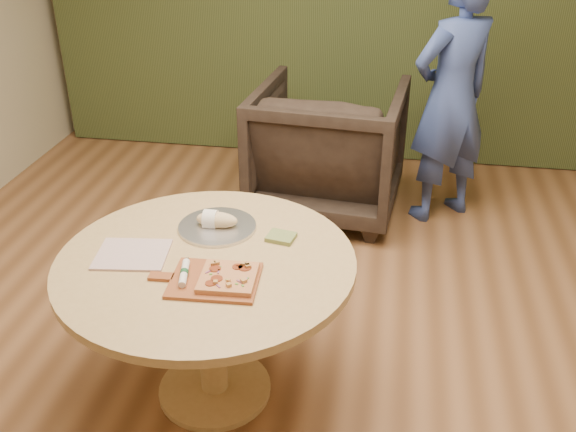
# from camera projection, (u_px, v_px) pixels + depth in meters

# --- Properties ---
(room_shell) EXTENTS (5.04, 6.04, 2.84)m
(room_shell) POSITION_uv_depth(u_px,v_px,m) (271.00, 108.00, 2.44)
(room_shell) COLOR brown
(room_shell) RESTS_ON ground
(pedestal_table) EXTENTS (1.28, 1.28, 0.75)m
(pedestal_table) POSITION_uv_depth(u_px,v_px,m) (208.00, 286.00, 2.78)
(pedestal_table) COLOR tan
(pedestal_table) RESTS_ON ground
(pizza_paddle) EXTENTS (0.45, 0.30, 0.01)m
(pizza_paddle) POSITION_uv_depth(u_px,v_px,m) (212.00, 280.00, 2.56)
(pizza_paddle) COLOR brown
(pizza_paddle) RESTS_ON pedestal_table
(flatbread_pizza) EXTENTS (0.23, 0.23, 0.04)m
(flatbread_pizza) POSITION_uv_depth(u_px,v_px,m) (228.00, 277.00, 2.54)
(flatbread_pizza) COLOR #C4814C
(flatbread_pizza) RESTS_ON pizza_paddle
(cutlery_roll) EXTENTS (0.06, 0.20, 0.03)m
(cutlery_roll) POSITION_uv_depth(u_px,v_px,m) (184.00, 273.00, 2.56)
(cutlery_roll) COLOR silver
(cutlery_roll) RESTS_ON pizza_paddle
(newspaper) EXTENTS (0.33, 0.29, 0.01)m
(newspaper) POSITION_uv_depth(u_px,v_px,m) (132.00, 254.00, 2.73)
(newspaper) COLOR silver
(newspaper) RESTS_ON pedestal_table
(serving_tray) EXTENTS (0.36, 0.36, 0.02)m
(serving_tray) POSITION_uv_depth(u_px,v_px,m) (217.00, 227.00, 2.93)
(serving_tray) COLOR silver
(serving_tray) RESTS_ON pedestal_table
(bread_roll) EXTENTS (0.19, 0.09, 0.09)m
(bread_roll) POSITION_uv_depth(u_px,v_px,m) (215.00, 220.00, 2.92)
(bread_roll) COLOR #DABC85
(bread_roll) RESTS_ON serving_tray
(green_packet) EXTENTS (0.14, 0.12, 0.02)m
(green_packet) POSITION_uv_depth(u_px,v_px,m) (281.00, 237.00, 2.85)
(green_packet) COLOR #55642D
(green_packet) RESTS_ON pedestal_table
(armchair) EXTENTS (1.07, 1.02, 1.02)m
(armchair) POSITION_uv_depth(u_px,v_px,m) (329.00, 142.00, 4.48)
(armchair) COLOR black
(armchair) RESTS_ON ground
(person_standing) EXTENTS (0.75, 0.71, 1.73)m
(person_standing) POSITION_uv_depth(u_px,v_px,m) (451.00, 98.00, 4.22)
(person_standing) COLOR #35488B
(person_standing) RESTS_ON ground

